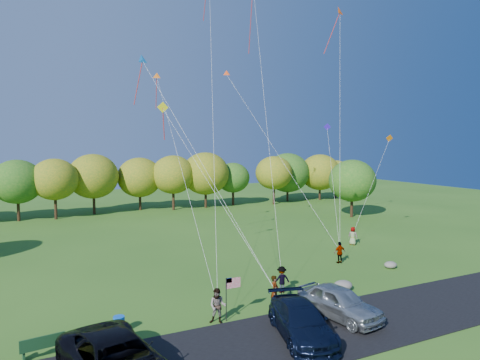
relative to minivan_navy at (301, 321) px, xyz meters
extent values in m
plane|color=#31611B|center=(1.39, 4.19, -0.87)|extent=(140.00, 140.00, 0.00)
cube|color=black|center=(1.39, 0.19, -0.84)|extent=(44.00, 6.00, 0.06)
cylinder|color=#392214|center=(-13.33, 43.02, 0.49)|extent=(0.36, 0.36, 2.72)
ellipsoid|color=#456E1B|center=(-13.33, 43.02, 3.44)|extent=(4.90, 4.90, 4.41)
cylinder|color=#392214|center=(-9.11, 43.44, 0.48)|extent=(0.36, 0.36, 2.70)
ellipsoid|color=#456E1B|center=(-9.11, 43.44, 3.69)|extent=(5.73, 5.73, 5.16)
cylinder|color=#392214|center=(-4.32, 42.05, 0.72)|extent=(0.36, 0.36, 3.18)
ellipsoid|color=#1E5F19|center=(-4.32, 42.05, 4.40)|extent=(6.43, 6.43, 5.78)
cylinder|color=#392214|center=(1.02, 40.68, 0.67)|extent=(0.36, 0.36, 3.07)
ellipsoid|color=#456E1B|center=(1.02, 40.68, 3.92)|extent=(5.26, 5.26, 4.74)
cylinder|color=#392214|center=(6.34, 41.49, 0.46)|extent=(0.36, 0.36, 2.67)
ellipsoid|color=#1E5F19|center=(6.34, 41.49, 3.59)|extent=(5.50, 5.50, 4.95)
cylinder|color=#392214|center=(10.90, 41.05, 0.40)|extent=(0.36, 0.36, 2.53)
ellipsoid|color=#456E1B|center=(10.90, 41.05, 3.90)|extent=(6.87, 6.87, 6.18)
cylinder|color=#392214|center=(16.80, 42.27, 0.62)|extent=(0.36, 0.36, 2.98)
ellipsoid|color=#1E5F19|center=(16.80, 42.27, 3.91)|extent=(5.52, 5.52, 4.96)
cylinder|color=#392214|center=(21.98, 43.01, 0.61)|extent=(0.36, 0.36, 2.95)
ellipsoid|color=#1E5F19|center=(21.98, 43.01, 4.34)|extent=(6.93, 6.93, 6.24)
cylinder|color=#392214|center=(26.38, 43.67, 0.40)|extent=(0.36, 0.36, 2.53)
ellipsoid|color=#1E5F19|center=(26.38, 43.67, 3.89)|extent=(6.85, 6.85, 6.16)
cylinder|color=#392214|center=(30.86, 44.06, 0.42)|extent=(0.36, 0.36, 2.57)
ellipsoid|color=#1E5F19|center=(30.86, 44.06, 3.46)|extent=(5.40, 5.40, 4.86)
cylinder|color=#392214|center=(36.79, 44.11, 0.67)|extent=(0.36, 0.36, 3.07)
ellipsoid|color=#1E5F19|center=(36.79, 44.11, 4.43)|extent=(6.84, 6.84, 6.15)
cylinder|color=#392214|center=(25.39, 26.19, 0.53)|extent=(0.36, 0.36, 2.80)
ellipsoid|color=#1E5F19|center=(25.39, 26.19, 3.88)|extent=(6.00, 6.00, 5.40)
imported|color=black|center=(0.00, 0.00, 0.00)|extent=(3.60, 5.96, 1.62)
imported|color=#A1A8AB|center=(3.19, 1.12, 0.05)|extent=(2.90, 5.33, 1.72)
imported|color=#4C4C59|center=(0.97, 4.18, 0.04)|extent=(0.78, 0.77, 1.82)
imported|color=#4C4C59|center=(-2.97, 3.39, 0.08)|extent=(1.16, 1.11, 1.89)
imported|color=#4C4C59|center=(2.54, 5.99, -0.02)|extent=(1.17, 0.78, 1.69)
imported|color=#4C4C59|center=(10.20, 9.72, 0.00)|extent=(1.04, 0.48, 1.73)
imported|color=#4C4C59|center=(15.28, 14.14, -0.01)|extent=(0.92, 1.00, 1.71)
cube|color=#163C1D|center=(-11.37, 3.49, -0.43)|extent=(1.87, 0.37, 0.06)
cube|color=#163C1D|center=(-11.37, 3.31, -0.12)|extent=(1.86, 0.31, 0.57)
cube|color=#163C1D|center=(-12.15, 3.49, -0.65)|extent=(0.14, 0.47, 0.44)
cube|color=#163C1D|center=(-10.59, 3.49, -0.65)|extent=(0.14, 0.47, 0.44)
cylinder|color=blue|center=(-7.88, 4.50, -0.44)|extent=(0.57, 0.57, 0.85)
cylinder|color=black|center=(-2.44, 3.49, 0.31)|extent=(0.05, 0.05, 2.35)
cube|color=red|center=(-2.02, 3.49, 1.15)|extent=(0.85, 0.56, 0.02)
cube|color=navy|center=(-2.27, 3.50, 1.32)|extent=(0.34, 0.02, 0.26)
ellipsoid|color=gray|center=(6.28, 4.55, -0.54)|extent=(1.32, 1.03, 0.66)
ellipsoid|color=gray|center=(12.80, 6.93, -0.61)|extent=(1.00, 0.84, 0.52)
cone|color=#1268B6|center=(-3.96, 15.12, 14.76)|extent=(0.91, 0.57, 0.82)
cone|color=#F4440F|center=(5.79, 21.86, 15.44)|extent=(0.81, 0.60, 0.69)
cone|color=#D64B0F|center=(14.80, 16.04, 20.90)|extent=(1.21, 0.84, 1.06)
cube|color=#C9630E|center=(19.60, 14.22, 9.14)|extent=(0.73, 0.27, 0.71)
cube|color=#FFF515|center=(-3.14, 12.82, 11.15)|extent=(0.77, 0.26, 0.77)
cube|color=#3715D8|center=(14.19, 16.87, 10.23)|extent=(0.60, 0.39, 0.66)
cone|color=#D15F0E|center=(-1.36, 21.00, 14.57)|extent=(0.89, 0.67, 0.71)
camera|label=1|loc=(-11.42, -16.80, 8.61)|focal=32.00mm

